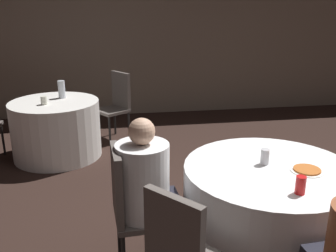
{
  "coord_description": "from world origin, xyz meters",
  "views": [
    {
      "loc": [
        -1.4,
        -2.49,
        1.91
      ],
      "look_at": [
        -0.9,
        0.75,
        0.83
      ],
      "focal_mm": 40.0,
      "sensor_mm": 36.0,
      "label": 1
    }
  ],
  "objects_px": {
    "table_near": "(267,210)",
    "chair_near_west": "(129,202)",
    "bottle_far": "(62,89)",
    "soda_can_silver": "(265,157)",
    "pizza_plate_near": "(307,170)",
    "soda_can_red": "(301,185)",
    "person_white_shirt": "(151,194)",
    "table_far": "(56,129)",
    "chair_far_northeast": "(117,100)"
  },
  "relations": [
    {
      "from": "table_near",
      "to": "chair_near_west",
      "type": "relative_size",
      "value": 1.35
    },
    {
      "from": "chair_near_west",
      "to": "bottle_far",
      "type": "bearing_deg",
      "value": -167.78
    },
    {
      "from": "soda_can_silver",
      "to": "bottle_far",
      "type": "distance_m",
      "value": 3.0
    },
    {
      "from": "pizza_plate_near",
      "to": "soda_can_silver",
      "type": "distance_m",
      "value": 0.31
    },
    {
      "from": "table_near",
      "to": "chair_near_west",
      "type": "distance_m",
      "value": 1.1
    },
    {
      "from": "table_near",
      "to": "soda_can_red",
      "type": "height_order",
      "value": "soda_can_red"
    },
    {
      "from": "person_white_shirt",
      "to": "soda_can_red",
      "type": "xyz_separation_m",
      "value": [
        0.93,
        -0.36,
        0.18
      ]
    },
    {
      "from": "table_far",
      "to": "chair_near_west",
      "type": "height_order",
      "value": "chair_near_west"
    },
    {
      "from": "pizza_plate_near",
      "to": "soda_can_silver",
      "type": "bearing_deg",
      "value": 146.66
    },
    {
      "from": "soda_can_silver",
      "to": "table_near",
      "type": "bearing_deg",
      "value": -69.94
    },
    {
      "from": "table_far",
      "to": "bottle_far",
      "type": "distance_m",
      "value": 0.52
    },
    {
      "from": "soda_can_red",
      "to": "bottle_far",
      "type": "relative_size",
      "value": 0.54
    },
    {
      "from": "person_white_shirt",
      "to": "pizza_plate_near",
      "type": "distance_m",
      "value": 1.16
    },
    {
      "from": "table_near",
      "to": "person_white_shirt",
      "type": "relative_size",
      "value": 1.11
    },
    {
      "from": "chair_far_northeast",
      "to": "bottle_far",
      "type": "distance_m",
      "value": 0.85
    },
    {
      "from": "table_near",
      "to": "soda_can_red",
      "type": "bearing_deg",
      "value": -87.79
    },
    {
      "from": "table_far",
      "to": "chair_far_northeast",
      "type": "distance_m",
      "value": 1.0
    },
    {
      "from": "table_far",
      "to": "soda_can_silver",
      "type": "relative_size",
      "value": 9.17
    },
    {
      "from": "soda_can_silver",
      "to": "pizza_plate_near",
      "type": "bearing_deg",
      "value": -33.34
    },
    {
      "from": "table_near",
      "to": "bottle_far",
      "type": "relative_size",
      "value": 5.78
    },
    {
      "from": "table_near",
      "to": "pizza_plate_near",
      "type": "xyz_separation_m",
      "value": [
        0.23,
        -0.1,
        0.38
      ]
    },
    {
      "from": "chair_near_west",
      "to": "soda_can_silver",
      "type": "relative_size",
      "value": 8.01
    },
    {
      "from": "soda_can_red",
      "to": "table_near",
      "type": "bearing_deg",
      "value": 92.21
    },
    {
      "from": "person_white_shirt",
      "to": "chair_near_west",
      "type": "bearing_deg",
      "value": -90.0
    },
    {
      "from": "person_white_shirt",
      "to": "chair_far_northeast",
      "type": "bearing_deg",
      "value": 179.76
    },
    {
      "from": "chair_far_northeast",
      "to": "person_white_shirt",
      "type": "xyz_separation_m",
      "value": [
        0.17,
        -2.93,
        0.04
      ]
    },
    {
      "from": "table_near",
      "to": "soda_can_silver",
      "type": "xyz_separation_m",
      "value": [
        -0.02,
        0.07,
        0.43
      ]
    },
    {
      "from": "chair_near_west",
      "to": "soda_can_red",
      "type": "distance_m",
      "value": 1.17
    },
    {
      "from": "pizza_plate_near",
      "to": "bottle_far",
      "type": "distance_m",
      "value": 3.3
    },
    {
      "from": "chair_near_west",
      "to": "chair_far_northeast",
      "type": "height_order",
      "value": "same"
    },
    {
      "from": "table_near",
      "to": "table_far",
      "type": "relative_size",
      "value": 1.18
    },
    {
      "from": "pizza_plate_near",
      "to": "soda_can_red",
      "type": "relative_size",
      "value": 2.0
    },
    {
      "from": "soda_can_silver",
      "to": "table_far",
      "type": "bearing_deg",
      "value": 129.69
    },
    {
      "from": "table_far",
      "to": "chair_near_west",
      "type": "relative_size",
      "value": 1.14
    },
    {
      "from": "chair_far_northeast",
      "to": "pizza_plate_near",
      "type": "relative_size",
      "value": 4.0
    },
    {
      "from": "table_far",
      "to": "chair_far_northeast",
      "type": "xyz_separation_m",
      "value": [
        0.8,
        0.56,
        0.21
      ]
    },
    {
      "from": "chair_near_west",
      "to": "soda_can_red",
      "type": "bearing_deg",
      "value": 68.78
    },
    {
      "from": "chair_near_west",
      "to": "person_white_shirt",
      "type": "relative_size",
      "value": 0.82
    },
    {
      "from": "person_white_shirt",
      "to": "soda_can_red",
      "type": "relative_size",
      "value": 9.73
    },
    {
      "from": "table_near",
      "to": "chair_near_west",
      "type": "height_order",
      "value": "chair_near_west"
    },
    {
      "from": "chair_far_northeast",
      "to": "person_white_shirt",
      "type": "height_order",
      "value": "person_white_shirt"
    },
    {
      "from": "person_white_shirt",
      "to": "soda_can_silver",
      "type": "relative_size",
      "value": 9.73
    },
    {
      "from": "table_far",
      "to": "soda_can_red",
      "type": "bearing_deg",
      "value": -55.09
    },
    {
      "from": "chair_near_west",
      "to": "person_white_shirt",
      "type": "height_order",
      "value": "person_white_shirt"
    },
    {
      "from": "person_white_shirt",
      "to": "bottle_far",
      "type": "xyz_separation_m",
      "value": [
        -0.88,
        2.55,
        0.23
      ]
    },
    {
      "from": "person_white_shirt",
      "to": "table_far",
      "type": "bearing_deg",
      "value": -161.31
    },
    {
      "from": "soda_can_red",
      "to": "pizza_plate_near",
      "type": "bearing_deg",
      "value": 55.22
    },
    {
      "from": "table_near",
      "to": "chair_far_northeast",
      "type": "relative_size",
      "value": 1.35
    },
    {
      "from": "table_near",
      "to": "person_white_shirt",
      "type": "height_order",
      "value": "person_white_shirt"
    },
    {
      "from": "chair_near_west",
      "to": "chair_far_northeast",
      "type": "xyz_separation_m",
      "value": [
        -0.01,
        2.94,
        0.0
      ]
    }
  ]
}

